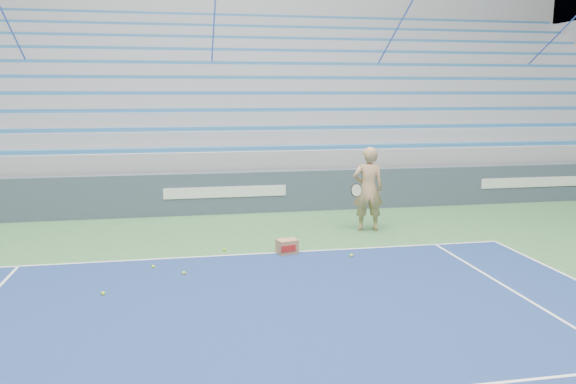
# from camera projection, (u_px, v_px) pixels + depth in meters

# --- Properties ---
(sponsor_barrier) EXTENTS (30.00, 0.32, 1.10)m
(sponsor_barrier) POSITION_uv_depth(u_px,v_px,m) (225.00, 193.00, 14.86)
(sponsor_barrier) COLOR #3B485A
(sponsor_barrier) RESTS_ON ground
(bleachers) EXTENTS (31.00, 9.15, 7.30)m
(bleachers) POSITION_uv_depth(u_px,v_px,m) (212.00, 116.00, 20.07)
(bleachers) COLOR #97999F
(bleachers) RESTS_ON ground
(tennis_player) EXTENTS (0.99, 0.89, 1.95)m
(tennis_player) POSITION_uv_depth(u_px,v_px,m) (368.00, 189.00, 12.94)
(tennis_player) COLOR tan
(tennis_player) RESTS_ON ground
(ball_box) EXTENTS (0.44, 0.38, 0.29)m
(ball_box) POSITION_uv_depth(u_px,v_px,m) (287.00, 247.00, 11.17)
(ball_box) COLOR #9E734C
(ball_box) RESTS_ON ground
(tennis_ball_0) EXTENTS (0.07, 0.07, 0.07)m
(tennis_ball_0) POSITION_uv_depth(u_px,v_px,m) (351.00, 255.00, 10.95)
(tennis_ball_0) COLOR #B4E32E
(tennis_ball_0) RESTS_ON ground
(tennis_ball_1) EXTENTS (0.07, 0.07, 0.07)m
(tennis_ball_1) POSITION_uv_depth(u_px,v_px,m) (224.00, 250.00, 11.36)
(tennis_ball_1) COLOR #B4E32E
(tennis_ball_1) RESTS_ON ground
(tennis_ball_2) EXTENTS (0.07, 0.07, 0.07)m
(tennis_ball_2) POSITION_uv_depth(u_px,v_px,m) (153.00, 267.00, 10.24)
(tennis_ball_2) COLOR #B4E32E
(tennis_ball_2) RESTS_ON ground
(tennis_ball_3) EXTENTS (0.07, 0.07, 0.07)m
(tennis_ball_3) POSITION_uv_depth(u_px,v_px,m) (103.00, 294.00, 8.87)
(tennis_ball_3) COLOR #B4E32E
(tennis_ball_3) RESTS_ON ground
(tennis_ball_4) EXTENTS (0.07, 0.07, 0.07)m
(tennis_ball_4) POSITION_uv_depth(u_px,v_px,m) (184.00, 273.00, 9.88)
(tennis_ball_4) COLOR #B4E32E
(tennis_ball_4) RESTS_ON ground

